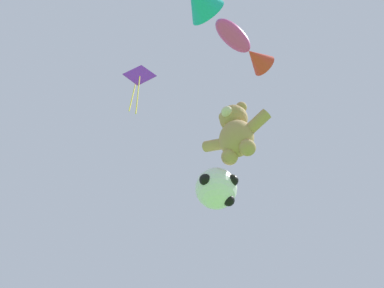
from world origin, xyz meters
name	(u,v)px	position (x,y,z in m)	size (l,w,h in m)	color
teddy_bear_kite	(235,132)	(0.13, 7.34, 8.71)	(1.98, 0.87, 2.01)	tan
soccer_ball_kite	(217,188)	(-0.69, 7.58, 7.37)	(1.11, 1.11, 1.02)	white
fish_kite_magenta	(245,47)	(1.33, 6.09, 9.94)	(0.88, 1.85, 0.63)	#E53F9E
diamond_kite	(139,79)	(-2.16, 5.77, 11.48)	(0.86, 0.71, 2.72)	purple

